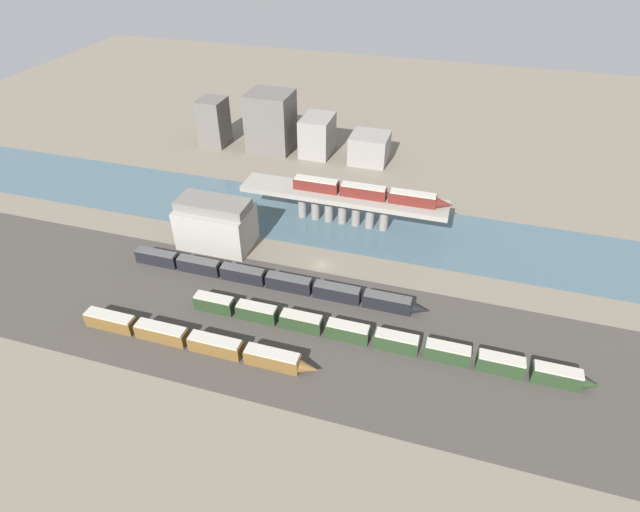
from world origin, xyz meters
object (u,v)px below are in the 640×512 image
train_on_bridge (369,192)px  train_yard_far (271,280)px  warehouse_building (216,224)px  train_yard_mid (377,338)px  train_yard_near (195,341)px

train_on_bridge → train_yard_far: (-17.12, -32.93, -9.42)m
train_yard_far → warehouse_building: 24.55m
train_yard_mid → warehouse_building: 55.44m
train_yard_mid → train_yard_far: bearing=157.8°
train_yard_mid → warehouse_building: size_ratio=4.46×
train_yard_near → warehouse_building: bearing=108.7°
train_on_bridge → train_yard_far: 38.29m
train_yard_near → train_yard_mid: 38.95m
train_on_bridge → train_yard_near: 62.68m
train_yard_mid → train_yard_near: bearing=-162.3°
train_yard_far → train_on_bridge: bearing=62.5°
train_on_bridge → train_yard_near: train_on_bridge is taller
train_yard_mid → train_yard_far: (-29.02, 11.84, -0.02)m
train_yard_near → train_on_bridge: bearing=66.0°
train_on_bridge → train_yard_near: (-25.21, -56.60, -9.48)m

